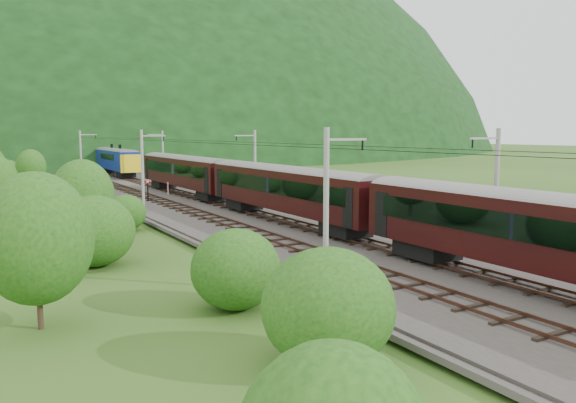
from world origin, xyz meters
TOP-DOWN VIEW (x-y plane):
  - ground at (0.00, 0.00)m, footprint 600.00×600.00m
  - railbed at (0.00, 10.00)m, footprint 14.00×220.00m
  - track_left at (-2.40, 10.00)m, footprint 2.40×220.00m
  - track_right at (2.40, 10.00)m, footprint 2.40×220.00m
  - catenary_left at (-6.12, 32.00)m, footprint 2.54×192.28m
  - catenary_right at (6.12, 32.00)m, footprint 2.54×192.28m
  - overhead_wires at (0.00, 10.00)m, footprint 4.83×198.00m
  - mountain_main at (0.00, 260.00)m, footprint 504.00×360.00m
  - train at (2.40, 18.61)m, footprint 3.27×132.62m
  - hazard_post_near at (-0.05, 53.89)m, footprint 0.14×0.14m
  - hazard_post_far at (0.61, 44.98)m, footprint 0.17×0.17m
  - signal at (-3.47, 39.78)m, footprint 0.26×0.26m
  - vegetation_left at (-14.98, 16.83)m, footprint 13.73×147.52m

SIDE VIEW (x-z plane):
  - ground at x=0.00m, z-range 0.00..0.00m
  - mountain_main at x=0.00m, z-range -122.00..122.00m
  - railbed at x=0.00m, z-range 0.00..0.30m
  - track_left at x=-2.40m, z-range 0.24..0.51m
  - track_right at x=2.40m, z-range 0.24..0.51m
  - hazard_post_near at x=-0.05m, z-range 0.30..1.58m
  - hazard_post_far at x=0.61m, z-range 0.30..1.88m
  - signal at x=-3.47m, z-range 0.50..2.81m
  - vegetation_left at x=-14.98m, z-range -0.73..6.08m
  - train at x=2.40m, z-range 0.98..6.68m
  - catenary_left at x=-6.12m, z-range 0.50..8.50m
  - catenary_right at x=6.12m, z-range 0.50..8.50m
  - overhead_wires at x=0.00m, z-range 7.08..7.12m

